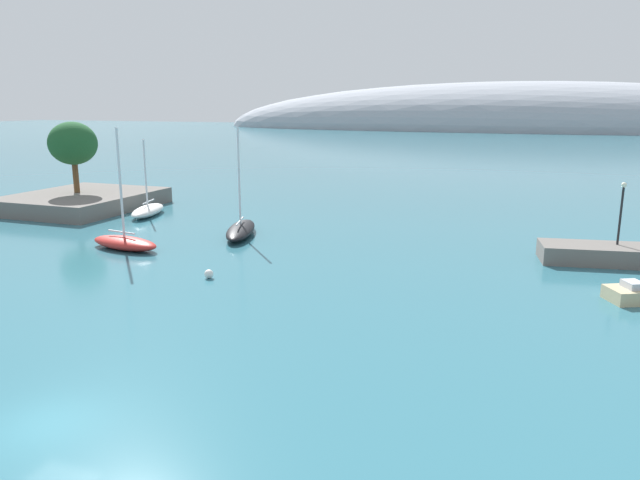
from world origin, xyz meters
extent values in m
plane|color=#2D6675|center=(0.00, 0.00, 0.00)|extent=(600.00, 600.00, 0.00)
cube|color=#66605B|center=(-30.25, 35.88, 0.82)|extent=(12.58, 14.77, 1.65)
cylinder|color=brown|center=(-31.12, 36.22, 3.20)|extent=(0.60, 0.60, 3.11)
ellipsoid|color=#1E5128|center=(-31.12, 36.22, 6.89)|extent=(5.02, 5.02, 4.52)
ellipsoid|color=#999EA8|center=(3.08, 250.94, 0.00)|extent=(262.74, 60.58, 39.44)
ellipsoid|color=red|center=(-14.15, 22.39, 0.49)|extent=(6.61, 3.32, 0.98)
cylinder|color=silver|center=(-14.15, 22.39, 5.13)|extent=(0.18, 0.18, 8.30)
cube|color=silver|center=(-14.43, 22.44, 1.33)|extent=(2.82, 0.57, 0.10)
ellipsoid|color=white|center=(-21.10, 34.81, 0.52)|extent=(3.88, 7.01, 1.04)
cylinder|color=silver|center=(-21.10, 34.81, 4.31)|extent=(0.17, 0.17, 6.55)
cube|color=silver|center=(-21.18, 35.10, 1.39)|extent=(0.90, 2.92, 0.10)
ellipsoid|color=black|center=(-8.01, 29.80, 0.50)|extent=(4.60, 8.27, 1.00)
cylinder|color=silver|center=(-8.01, 29.80, 5.06)|extent=(0.17, 0.17, 8.13)
cube|color=silver|center=(-7.89, 29.46, 1.35)|extent=(1.27, 3.45, 0.10)
cube|color=#B2B7C1|center=(21.03, 22.21, 0.99)|extent=(1.33, 1.45, 0.40)
sphere|color=silver|center=(-3.95, 17.76, 0.29)|extent=(0.58, 0.58, 0.58)
cylinder|color=black|center=(21.04, 31.48, 3.31)|extent=(0.16, 0.16, 4.07)
sphere|color=#EAEACC|center=(21.04, 31.48, 5.52)|extent=(0.36, 0.36, 0.36)
camera|label=1|loc=(15.82, -14.53, 11.05)|focal=33.69mm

